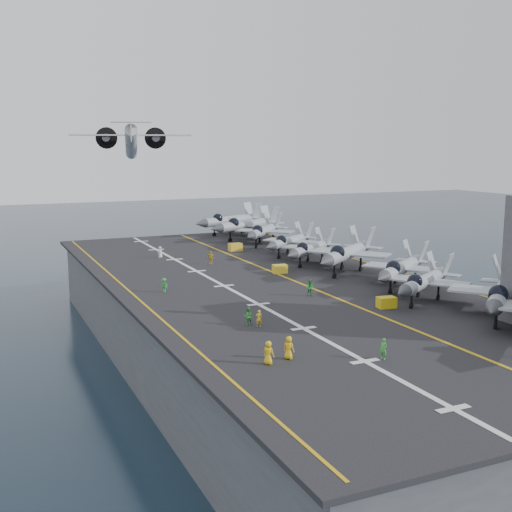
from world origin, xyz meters
name	(u,v)px	position (x,y,z in m)	size (l,w,h in m)	color
ground	(269,362)	(0.00, 0.00, 0.00)	(500.00, 500.00, 0.00)	#142135
hull	(269,324)	(0.00, 0.00, 5.00)	(36.00, 90.00, 10.00)	#56595E
flight_deck	(269,283)	(0.00, 0.00, 10.20)	(38.00, 92.00, 0.40)	black
foul_line	(291,280)	(3.00, 0.00, 10.42)	(0.35, 90.00, 0.02)	gold
landing_centerline	(224,286)	(-6.00, 0.00, 10.42)	(0.50, 90.00, 0.02)	silver
deck_edge_port	(133,294)	(-17.00, 0.00, 10.42)	(0.25, 90.00, 0.02)	gold
deck_edge_stbd	(393,270)	(18.50, 0.00, 10.42)	(0.25, 90.00, 0.02)	gold
fighter_jet_1	(502,291)	(13.31, -24.52, 13.03)	(18.14, 17.44, 5.27)	gray
fighter_jet_2	(425,280)	(10.92, -15.92, 12.72)	(16.04, 14.60, 4.64)	gray
fighter_jet_3	(402,267)	(12.99, -9.18, 12.87)	(17.09, 15.96, 4.94)	#8D949B
fighter_jet_4	(347,252)	(11.99, 1.25, 13.16)	(19.05, 18.03, 5.52)	#9FA6AF
fighter_jet_5	(311,248)	(10.82, 8.93, 12.70)	(15.92, 15.02, 4.61)	#979DA6
fighter_jet_6	(290,240)	(11.38, 16.56, 12.71)	(15.95, 14.96, 4.61)	gray
fighter_jet_7	(264,230)	(12.08, 27.75, 12.91)	(16.88, 17.13, 5.01)	#99A1AB
fighter_jet_8	(248,224)	(12.36, 35.07, 13.18)	(18.85, 15.90, 5.56)	#9EA5AE
tow_cart_a	(386,302)	(5.53, -16.66, 10.96)	(2.03, 1.47, 1.13)	gold
tow_cart_b	(280,269)	(3.62, 4.38, 10.96)	(2.02, 1.48, 1.12)	yellow
tow_cart_c	(235,247)	(5.23, 23.76, 11.01)	(2.06, 1.36, 1.22)	yellow
crew_0	(289,348)	(-11.13, -27.04, 11.32)	(1.25, 1.33, 1.84)	yellow
crew_1	(259,318)	(-9.47, -17.74, 11.20)	(1.08, 0.85, 1.60)	gold
crew_2	(248,316)	(-10.16, -16.79, 11.25)	(1.09, 0.79, 1.70)	green
crew_3	(164,285)	(-13.47, -0.31, 11.23)	(1.05, 1.18, 1.65)	green
crew_4	(211,258)	(-2.48, 14.16, 11.34)	(1.34, 1.31, 1.88)	yellow
crew_5	(160,252)	(-7.56, 22.16, 11.28)	(1.26, 1.20, 1.76)	silver
crew_6	(383,349)	(-4.39, -30.14, 11.25)	(1.00, 1.19, 1.69)	green
crew_7	(311,288)	(0.90, -8.84, 11.34)	(1.35, 1.19, 1.89)	#268C33
transport_plane	(131,142)	(-4.78, 50.15, 27.66)	(25.11, 19.81, 5.26)	silver
fighter_jet_9	(231,219)	(12.36, 43.00, 13.18)	(18.85, 15.90, 5.56)	#9EA5AE
crew_8	(268,353)	(-13.11, -27.51, 11.32)	(1.25, 1.33, 1.84)	yellow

